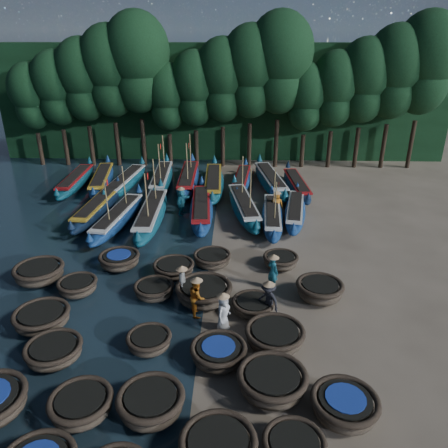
{
  "coord_description": "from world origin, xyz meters",
  "views": [
    {
      "loc": [
        1.37,
        -17.28,
        11.01
      ],
      "look_at": [
        0.69,
        4.48,
        1.3
      ],
      "focal_mm": 35.0,
      "sensor_mm": 36.0,
      "label": 1
    }
  ],
  "objects_px": {
    "coracle_13": "(219,352)",
    "coracle_22": "(174,268)",
    "long_boat_17": "(297,185)",
    "coracle_3": "(218,447)",
    "long_boat_5": "(201,208)",
    "coracle_20": "(39,272)",
    "long_boat_12": "(162,179)",
    "fisherman_1": "(273,270)",
    "long_boat_4": "(151,214)",
    "coracle_16": "(154,290)",
    "coracle_8": "(272,381)",
    "fisherman_4": "(182,281)",
    "coracle_7": "(151,403)",
    "coracle_23": "(212,259)",
    "long_boat_16": "(270,181)",
    "long_boat_3": "(118,217)",
    "fisherman_5": "(181,201)",
    "long_boat_14": "(213,182)",
    "coracle_14": "(275,336)",
    "long_boat_7": "(272,216)",
    "coracle_19": "(320,290)",
    "fisherman_0": "(223,311)",
    "coracle_24": "(281,260)",
    "coracle_4": "(294,447)",
    "long_boat_11": "(126,182)",
    "coracle_18": "(253,305)",
    "long_boat_9": "(76,181)",
    "long_boat_13": "(188,179)",
    "long_boat_10": "(102,180)",
    "long_boat_8": "(295,211)",
    "long_boat_6": "(244,206)",
    "coracle_10": "(42,318)",
    "coracle_15": "(78,286)",
    "fisherman_6": "(277,203)",
    "long_boat_15": "(242,180)",
    "coracle_21": "(119,260)",
    "fisherman_2": "(197,296)"
  },
  "relations": [
    {
      "from": "coracle_13",
      "to": "coracle_22",
      "type": "height_order",
      "value": "coracle_13"
    },
    {
      "from": "long_boat_17",
      "to": "coracle_3",
      "type": "bearing_deg",
      "value": -106.8
    },
    {
      "from": "long_boat_5",
      "to": "coracle_20",
      "type": "bearing_deg",
      "value": -135.14
    },
    {
      "from": "long_boat_12",
      "to": "fisherman_1",
      "type": "bearing_deg",
      "value": -65.29
    },
    {
      "from": "long_boat_4",
      "to": "long_boat_5",
      "type": "xyz_separation_m",
      "value": [
        3.01,
        1.13,
        -0.03
      ]
    },
    {
      "from": "coracle_16",
      "to": "fisherman_1",
      "type": "bearing_deg",
      "value": 10.36
    },
    {
      "from": "coracle_8",
      "to": "fisherman_4",
      "type": "xyz_separation_m",
      "value": [
        -3.6,
        5.54,
        0.35
      ]
    },
    {
      "from": "coracle_7",
      "to": "coracle_23",
      "type": "relative_size",
      "value": 1.29
    },
    {
      "from": "long_boat_12",
      "to": "long_boat_16",
      "type": "distance_m",
      "value": 8.31
    },
    {
      "from": "long_boat_3",
      "to": "fisherman_5",
      "type": "height_order",
      "value": "long_boat_3"
    },
    {
      "from": "coracle_8",
      "to": "long_boat_14",
      "type": "relative_size",
      "value": 0.28
    },
    {
      "from": "long_boat_3",
      "to": "long_boat_17",
      "type": "bearing_deg",
      "value": 36.74
    },
    {
      "from": "coracle_14",
      "to": "long_boat_4",
      "type": "relative_size",
      "value": 0.29
    },
    {
      "from": "long_boat_4",
      "to": "long_boat_7",
      "type": "xyz_separation_m",
      "value": [
        7.47,
        0.16,
        -0.09
      ]
    },
    {
      "from": "coracle_19",
      "to": "fisherman_0",
      "type": "distance_m",
      "value": 4.79
    },
    {
      "from": "fisherman_4",
      "to": "coracle_24",
      "type": "bearing_deg",
      "value": -62.81
    },
    {
      "from": "coracle_4",
      "to": "coracle_14",
      "type": "distance_m",
      "value": 4.79
    },
    {
      "from": "coracle_16",
      "to": "long_boat_11",
      "type": "height_order",
      "value": "long_boat_11"
    },
    {
      "from": "coracle_13",
      "to": "fisherman_1",
      "type": "bearing_deg",
      "value": 65.75
    },
    {
      "from": "coracle_14",
      "to": "coracle_18",
      "type": "xyz_separation_m",
      "value": [
        -0.74,
        2.05,
        -0.06
      ]
    },
    {
      "from": "long_boat_7",
      "to": "long_boat_9",
      "type": "xyz_separation_m",
      "value": [
        -14.44,
        6.3,
        0.04
      ]
    },
    {
      "from": "long_boat_13",
      "to": "long_boat_14",
      "type": "distance_m",
      "value": 2.1
    },
    {
      "from": "long_boat_7",
      "to": "long_boat_10",
      "type": "xyz_separation_m",
      "value": [
        -12.51,
        6.57,
        0.05
      ]
    },
    {
      "from": "coracle_4",
      "to": "long_boat_8",
      "type": "height_order",
      "value": "long_boat_8"
    },
    {
      "from": "long_boat_4",
      "to": "long_boat_6",
      "type": "relative_size",
      "value": 1.07
    },
    {
      "from": "coracle_20",
      "to": "long_boat_9",
      "type": "distance_m",
      "value": 13.76
    },
    {
      "from": "coracle_10",
      "to": "coracle_18",
      "type": "height_order",
      "value": "coracle_10"
    },
    {
      "from": "coracle_15",
      "to": "coracle_3",
      "type": "bearing_deg",
      "value": -50.48
    },
    {
      "from": "coracle_16",
      "to": "coracle_24",
      "type": "bearing_deg",
      "value": 25.86
    },
    {
      "from": "fisherman_6",
      "to": "long_boat_15",
      "type": "bearing_deg",
      "value": -59.53
    },
    {
      "from": "coracle_15",
      "to": "long_boat_4",
      "type": "relative_size",
      "value": 0.24
    },
    {
      "from": "coracle_3",
      "to": "long_boat_5",
      "type": "distance_m",
      "value": 17.4
    },
    {
      "from": "coracle_3",
      "to": "long_boat_17",
      "type": "height_order",
      "value": "long_boat_17"
    },
    {
      "from": "coracle_8",
      "to": "long_boat_12",
      "type": "xyz_separation_m",
      "value": [
        -7.02,
        20.81,
        0.1
      ]
    },
    {
      "from": "long_boat_6",
      "to": "long_boat_12",
      "type": "height_order",
      "value": "long_boat_12"
    },
    {
      "from": "coracle_21",
      "to": "fisherman_6",
      "type": "bearing_deg",
      "value": 39.69
    },
    {
      "from": "long_boat_8",
      "to": "fisherman_2",
      "type": "xyz_separation_m",
      "value": [
        -5.32,
        -10.45,
        0.41
      ]
    },
    {
      "from": "coracle_3",
      "to": "coracle_10",
      "type": "distance_m",
      "value": 9.33
    },
    {
      "from": "fisherman_6",
      "to": "coracle_13",
      "type": "bearing_deg",
      "value": 86.12
    },
    {
      "from": "coracle_19",
      "to": "long_boat_12",
      "type": "bearing_deg",
      "value": 121.96
    },
    {
      "from": "long_boat_8",
      "to": "fisherman_4",
      "type": "height_order",
      "value": "fisherman_4"
    },
    {
      "from": "fisherman_6",
      "to": "coracle_3",
      "type": "bearing_deg",
      "value": 89.43
    },
    {
      "from": "coracle_18",
      "to": "long_boat_7",
      "type": "xyz_separation_m",
      "value": [
        1.44,
        9.39,
        0.14
      ]
    },
    {
      "from": "coracle_21",
      "to": "fisherman_6",
      "type": "relative_size",
      "value": 1.29
    },
    {
      "from": "coracle_8",
      "to": "coracle_24",
      "type": "xyz_separation_m",
      "value": [
        1.01,
        8.4,
        -0.09
      ]
    },
    {
      "from": "coracle_18",
      "to": "coracle_4",
      "type": "bearing_deg",
      "value": -82.36
    },
    {
      "from": "coracle_10",
      "to": "coracle_20",
      "type": "xyz_separation_m",
      "value": [
        -1.56,
        3.44,
        0.05
      ]
    },
    {
      "from": "coracle_10",
      "to": "coracle_24",
      "type": "relative_size",
      "value": 1.22
    },
    {
      "from": "coracle_3",
      "to": "coracle_7",
      "type": "distance_m",
      "value": 2.59
    },
    {
      "from": "long_boat_13",
      "to": "fisherman_0",
      "type": "relative_size",
      "value": 4.89
    }
  ]
}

